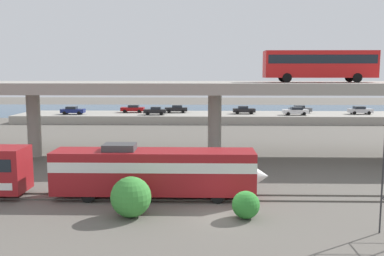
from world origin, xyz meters
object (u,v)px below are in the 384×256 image
Objects in this scene: train_locomotive at (164,170)px; transit_bus_on_overpass at (320,63)px; parked_car_0 at (300,109)px; parked_car_6 at (360,110)px; parked_car_4 at (296,111)px; parked_car_7 at (155,111)px; parked_car_1 at (73,110)px; parked_car_3 at (133,109)px; parked_car_2 at (244,110)px; parked_car_5 at (176,109)px.

train_locomotive is 1.36× the size of transit_bus_on_overpass.
train_locomotive reaches higher than parked_car_0.
parked_car_6 is (32.78, 50.37, 0.08)m from train_locomotive.
parked_car_4 is at bearing -171.24° from parked_car_6.
parked_car_1 is at bearing -1.62° from parked_car_7.
parked_car_1 is 15.65m from parked_car_7.
parked_car_7 is (4.89, -4.45, -0.00)m from parked_car_3.
parked_car_0 is 11.25m from parked_car_2.
parked_car_6 is 1.07× the size of parked_car_7.
transit_bus_on_overpass reaches higher than parked_car_7.
parked_car_2 is at bearing 3.21° from parked_car_1.
parked_car_1 is 1.00× the size of parked_car_6.
parked_car_3 is at bearing 174.24° from parked_car_2.
parked_car_5 and parked_car_7 have the same top height.
parked_car_7 is at bearing -171.68° from parked_car_0.
parked_car_5 is (-2.19, 52.58, 0.08)m from train_locomotive.
parked_car_1 is (-43.52, -3.63, 0.00)m from parked_car_0.
transit_bus_on_overpass is at bearing 45.32° from train_locomotive.
train_locomotive reaches higher than parked_car_7.
parked_car_4 is at bearing -0.48° from parked_car_1.
parked_car_4 is at bearing 82.02° from transit_bus_on_overpass.
parked_car_1 is at bearing -176.79° from parked_car_2.
parked_car_6 is at bearing -171.24° from parked_car_4.
parked_car_0 is 0.92× the size of parked_car_3.
parked_car_0 is 43.67m from parked_car_1.
parked_car_4 is 1.14× the size of parked_car_7.
parked_car_1 is 11.48m from parked_car_3.
parked_car_3 is 0.98× the size of parked_car_4.
parked_car_2 is (10.84, 50.61, 0.07)m from train_locomotive.
parked_car_3 is 31.35m from parked_car_4.
parked_car_1 is 1.07× the size of parked_car_7.
parked_car_6 is at bearing 56.94° from train_locomotive.
parked_car_6 is (54.37, 1.58, 0.00)m from parked_car_1.
parked_car_6 is (34.97, -2.21, 0.00)m from parked_car_5.
train_locomotive reaches higher than parked_car_1.
transit_bus_on_overpass is 2.85× the size of parked_car_2.
parked_car_0 is at bearing 179.61° from parked_car_5.
parked_car_5 is at bearing 115.89° from transit_bus_on_overpass.
parked_car_5 is 35.04m from parked_car_6.
parked_car_7 is (-27.88, -4.07, -0.00)m from parked_car_0.
parked_car_2 and parked_car_7 have the same top height.
parked_car_3 is 1.04× the size of parked_car_6.
transit_bus_on_overpass is 2.74× the size of parked_car_5.
parked_car_0 is at bearing 80.25° from transit_bus_on_overpass.
parked_car_1 is at bearing 113.86° from train_locomotive.
transit_bus_on_overpass is 2.85× the size of parked_car_0.
train_locomotive is at bearing 67.34° from parked_car_4.
parked_car_7 is (15.64, -0.44, -0.00)m from parked_car_1.
parked_car_1 and parked_car_7 have the same top height.
parked_car_0 is (21.94, 52.42, 0.08)m from train_locomotive.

